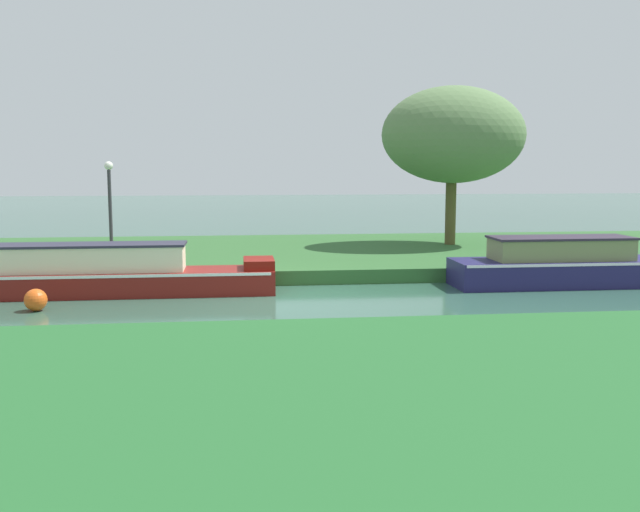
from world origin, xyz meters
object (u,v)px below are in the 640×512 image
Objects in this scene: willow_tree_left at (454,135)px; mooring_post_near at (34,259)px; lamp_post at (110,200)px; channel_buoy at (36,300)px; navy_narrowboat at (558,265)px; maroon_barge at (47,272)px.

willow_tree_left reaches higher than mooring_post_near.
lamp_post is 2.66m from mooring_post_near.
navy_narrowboat is at bearing 8.23° from channel_buoy.
navy_narrowboat reaches higher than mooring_post_near.
willow_tree_left is 7.09× the size of mooring_post_near.
willow_tree_left reaches higher than channel_buoy.
willow_tree_left is at bearing 27.90° from maroon_barge.
navy_narrowboat is 13.18m from channel_buoy.
mooring_post_near is (-13.87, 1.16, 0.23)m from navy_narrowboat.
willow_tree_left is at bearing 19.60° from lamp_post.
willow_tree_left reaches higher than lamp_post.
mooring_post_near is (-0.61, 1.16, 0.19)m from maroon_barge.
lamp_post reaches higher than navy_narrowboat.
maroon_barge is at bearing -114.33° from lamp_post.
maroon_barge reaches higher than mooring_post_near.
maroon_barge is 14.38m from willow_tree_left.
lamp_post is at bearing 78.12° from channel_buoy.
willow_tree_left is at bearing 98.45° from navy_narrowboat.
willow_tree_left is 15.25m from channel_buoy.
willow_tree_left is 12.00m from lamp_post.
channel_buoy is at bearing -145.19° from willow_tree_left.
maroon_barge is 1.32m from mooring_post_near.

